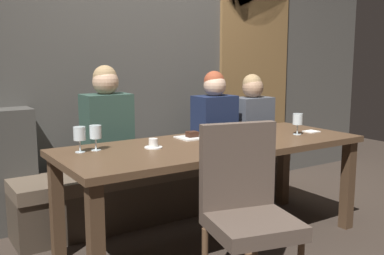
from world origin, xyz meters
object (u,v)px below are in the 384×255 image
at_px(dining_table, 215,154).
at_px(diner_bearded, 214,116).
at_px(diner_far_end, 252,114).
at_px(wine_glass_center_back, 298,120).
at_px(chair_near_side, 246,203).
at_px(wine_glass_end_left, 79,135).
at_px(diner_redhead, 107,122).
at_px(espresso_cup, 153,144).
at_px(dessert_plate, 191,136).
at_px(banquette_bench, 166,188).
at_px(wine_glass_end_right, 95,133).

relative_size(dining_table, diner_bearded, 2.89).
relative_size(dining_table, diner_far_end, 3.04).
xyz_separation_m(diner_bearded, wine_glass_center_back, (0.22, -0.79, 0.04)).
relative_size(chair_near_side, wine_glass_end_left, 5.98).
bearing_deg(diner_bearded, wine_glass_end_left, -160.48).
bearing_deg(diner_far_end, chair_near_side, -131.50).
bearing_deg(chair_near_side, dining_table, 66.62).
distance_m(chair_near_side, wine_glass_end_left, 1.13).
xyz_separation_m(diner_redhead, espresso_cup, (0.06, -0.65, -0.07)).
height_order(dining_table, diner_redhead, diner_redhead).
bearing_deg(wine_glass_center_back, diner_bearded, 105.15).
bearing_deg(diner_redhead, dining_table, -53.95).
distance_m(diner_bearded, wine_glass_end_left, 1.50).
height_order(diner_bearded, espresso_cup, diner_bearded).
xyz_separation_m(chair_near_side, diner_bearded, (0.81, 1.42, 0.25)).
bearing_deg(dessert_plate, wine_glass_end_left, -178.43).
relative_size(banquette_bench, wine_glass_center_back, 15.24).
distance_m(dining_table, wine_glass_end_left, 0.95).
bearing_deg(dining_table, chair_near_side, -113.38).
distance_m(banquette_bench, dessert_plate, 0.71).
bearing_deg(espresso_cup, wine_glass_end_left, 163.48).
distance_m(wine_glass_end_right, dessert_plate, 0.76).
bearing_deg(dessert_plate, espresso_cup, -158.67).
distance_m(diner_far_end, wine_glass_center_back, 0.85).
xyz_separation_m(wine_glass_end_right, dessert_plate, (0.75, 0.02, -0.10)).
xyz_separation_m(banquette_bench, wine_glass_end_left, (-0.91, -0.50, 0.62)).
xyz_separation_m(banquette_bench, diner_bearded, (0.50, -0.00, 0.58)).
relative_size(banquette_bench, diner_redhead, 3.04).
height_order(wine_glass_end_right, espresso_cup, wine_glass_end_right).
bearing_deg(dining_table, diner_bearded, 54.18).
height_order(dining_table, diner_bearded, diner_bearded).
relative_size(diner_far_end, wine_glass_end_right, 4.41).
bearing_deg(wine_glass_end_right, banquette_bench, 32.05).
distance_m(chair_near_side, dessert_plate, 1.00).
bearing_deg(diner_far_end, banquette_bench, -179.38).
height_order(dining_table, wine_glass_end_left, wine_glass_end_left).
height_order(chair_near_side, diner_far_end, diner_far_end).
bearing_deg(banquette_bench, chair_near_side, -102.39).
xyz_separation_m(diner_far_end, wine_glass_center_back, (-0.24, -0.81, 0.06)).
xyz_separation_m(dining_table, wine_glass_end_left, (-0.91, 0.20, 0.20)).
bearing_deg(wine_glass_center_back, dessert_plate, 157.62).
relative_size(wine_glass_center_back, espresso_cup, 1.37).
bearing_deg(diner_far_end, wine_glass_end_right, -163.73).
bearing_deg(chair_near_side, espresso_cup, 100.46).
xyz_separation_m(chair_near_side, wine_glass_end_left, (-0.60, 0.92, 0.29)).
distance_m(diner_redhead, diner_bearded, 1.02).
xyz_separation_m(chair_near_side, espresso_cup, (-0.14, 0.78, 0.21)).
height_order(diner_bearded, dessert_plate, diner_bearded).
bearing_deg(diner_redhead, diner_bearded, -0.68).
bearing_deg(wine_glass_end_left, diner_far_end, 15.43).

